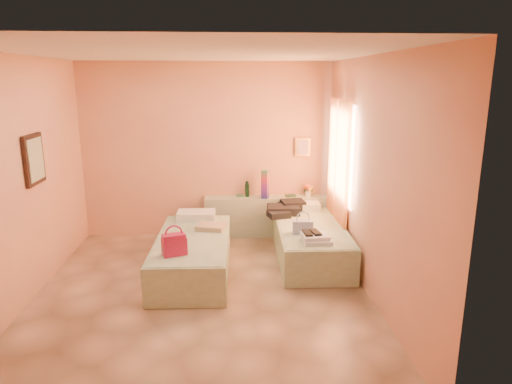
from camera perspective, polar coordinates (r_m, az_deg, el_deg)
ground at (r=5.71m, az=-6.72°, el=-12.47°), size 4.50×4.50×0.00m
room_walls at (r=5.72m, az=-4.86°, el=6.45°), size 4.02×4.51×2.81m
headboard_ledge at (r=7.56m, az=1.45°, el=-3.00°), size 2.05×0.30×0.65m
bed_left at (r=6.19m, az=-7.89°, el=-7.80°), size 0.95×2.02×0.50m
bed_right at (r=6.66m, az=6.76°, el=-6.15°), size 0.95×2.02×0.50m
water_bottle at (r=7.46m, az=-1.11°, el=0.33°), size 0.09×0.09×0.25m
rainbow_box at (r=7.33m, az=1.13°, el=0.97°), size 0.13×0.13×0.46m
small_dish at (r=7.51m, az=-2.00°, el=-0.42°), size 0.15×0.15×0.03m
green_book at (r=7.52m, az=4.35°, el=-0.45°), size 0.18×0.14×0.03m
flower_vase at (r=7.53m, az=6.56°, el=0.34°), size 0.19×0.19×0.24m
magenta_handbag at (r=5.51m, az=-10.18°, el=-6.45°), size 0.32×0.24×0.26m
khaki_garment at (r=6.39m, az=-5.64°, el=-4.32°), size 0.44×0.39×0.06m
clothes_pile at (r=7.07m, az=3.77°, el=-2.08°), size 0.58×0.58×0.16m
blue_handbag at (r=6.20m, az=5.87°, el=-4.38°), size 0.28×0.14×0.18m
towel_stack at (r=5.90m, az=7.61°, el=-5.79°), size 0.35×0.31×0.10m
sandal_pair at (r=5.91m, az=6.97°, el=-5.07°), size 0.19×0.25×0.03m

